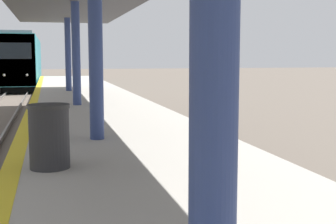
# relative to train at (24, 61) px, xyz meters

# --- Properties ---
(train) EXTENTS (2.73, 22.19, 4.48)m
(train) POSITION_rel_train_xyz_m (0.00, 0.00, 0.00)
(train) COLOR black
(train) RESTS_ON ground
(trash_bin) EXTENTS (0.63, 0.63, 0.97)m
(trash_bin) POSITION_rel_train_xyz_m (2.22, -37.71, -0.81)
(trash_bin) COLOR #262628
(trash_bin) RESTS_ON platform_right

